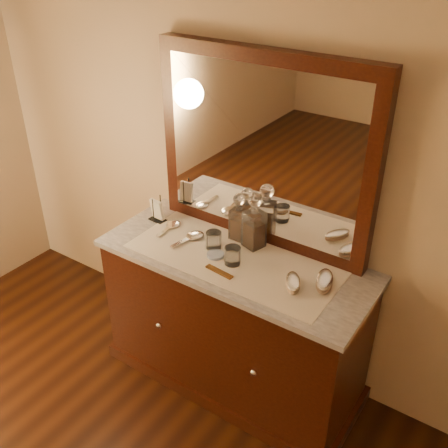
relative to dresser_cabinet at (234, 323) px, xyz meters
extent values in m
plane|color=tan|center=(0.00, 0.29, 0.99)|extent=(4.50, 4.50, 0.00)
cube|color=black|center=(0.00, 0.00, 0.00)|extent=(1.40, 0.55, 0.82)
cube|color=black|center=(0.00, 0.00, -0.37)|extent=(1.46, 0.59, 0.08)
sphere|color=silver|center=(-0.30, -0.28, 0.04)|extent=(0.04, 0.04, 0.04)
sphere|color=silver|center=(0.30, -0.28, 0.04)|extent=(0.04, 0.04, 0.04)
cube|color=silver|center=(0.00, 0.00, 0.42)|extent=(1.44, 0.59, 0.03)
cube|color=black|center=(0.00, 0.25, 0.94)|extent=(1.20, 0.08, 1.00)
cube|color=white|center=(0.00, 0.21, 0.94)|extent=(1.06, 0.01, 0.86)
cube|color=beige|center=(0.00, -0.02, 0.44)|extent=(1.10, 0.45, 0.00)
cylinder|color=white|center=(-0.09, -0.05, 0.45)|extent=(0.09, 0.09, 0.02)
cube|color=brown|center=(0.01, -0.16, 0.45)|extent=(0.16, 0.05, 0.01)
cube|color=black|center=(-0.58, 0.07, 0.44)|extent=(0.11, 0.07, 0.01)
cylinder|color=black|center=(-0.58, 0.04, 0.51)|extent=(0.01, 0.01, 0.15)
cylinder|color=black|center=(-0.57, 0.10, 0.51)|extent=(0.01, 0.01, 0.15)
cube|color=white|center=(-0.58, 0.07, 0.51)|extent=(0.08, 0.04, 0.12)
cube|color=brown|center=(-0.08, 0.17, 0.50)|extent=(0.07, 0.07, 0.12)
cube|color=white|center=(-0.08, 0.17, 0.53)|extent=(0.08, 0.08, 0.17)
cylinder|color=white|center=(-0.08, 0.17, 0.63)|extent=(0.04, 0.04, 0.03)
sphere|color=white|center=(-0.08, 0.17, 0.68)|extent=(0.07, 0.07, 0.07)
cube|color=brown|center=(0.02, 0.15, 0.51)|extent=(0.10, 0.10, 0.14)
cube|color=white|center=(0.02, 0.15, 0.54)|extent=(0.12, 0.12, 0.20)
cylinder|color=white|center=(0.02, 0.15, 0.66)|extent=(0.05, 0.05, 0.03)
sphere|color=white|center=(0.02, 0.15, 0.72)|extent=(0.10, 0.10, 0.08)
ellipsoid|color=#99785E|center=(0.36, -0.05, 0.46)|extent=(0.14, 0.17, 0.02)
ellipsoid|color=silver|center=(0.36, -0.05, 0.47)|extent=(0.14, 0.17, 0.02)
ellipsoid|color=#99785E|center=(0.48, 0.04, 0.46)|extent=(0.13, 0.19, 0.03)
ellipsoid|color=silver|center=(0.48, 0.04, 0.48)|extent=(0.13, 0.19, 0.03)
ellipsoid|color=silver|center=(-0.46, 0.07, 0.45)|extent=(0.08, 0.10, 0.02)
cube|color=silver|center=(-0.45, -0.02, 0.45)|extent=(0.03, 0.12, 0.01)
ellipsoid|color=silver|center=(-0.29, 0.04, 0.45)|extent=(0.11, 0.12, 0.02)
cube|color=silver|center=(-0.31, -0.06, 0.45)|extent=(0.05, 0.14, 0.01)
cylinder|color=white|center=(-0.14, 0.01, 0.49)|extent=(0.08, 0.08, 0.09)
cylinder|color=white|center=(0.02, -0.05, 0.49)|extent=(0.08, 0.08, 0.09)
camera|label=1|loc=(1.18, -1.84, 1.95)|focal=41.53mm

